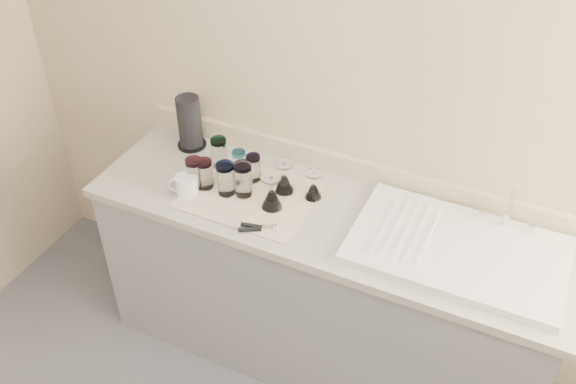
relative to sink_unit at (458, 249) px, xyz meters
The scene contains 17 objects.
room_envelope 1.47m from the sink_unit, 114.66° to the right, with size 3.54×3.50×2.52m.
counter_unit 0.72m from the sink_unit, behind, with size 2.06×0.62×0.90m.
sink_unit is the anchor object (origin of this frame).
dish_towel 0.89m from the sink_unit, behind, with size 0.55×0.42×0.01m, color silver.
tumbler_teal 1.12m from the sink_unit, behind, with size 0.07×0.07×0.14m.
tumbler_cyan 1.01m from the sink_unit, behind, with size 0.06×0.06×0.12m.
tumbler_purple 0.93m from the sink_unit, behind, with size 0.06×0.06×0.13m.
tumbler_magenta 1.10m from the sink_unit, behind, with size 0.07×0.07×0.14m.
tumbler_blue 1.00m from the sink_unit, behind, with size 0.08×0.08×0.15m.
tumbler_lavender 0.92m from the sink_unit, behind, with size 0.08×0.08×0.16m.
tumbler_extra 1.14m from the sink_unit, behind, with size 0.07×0.07×0.14m.
goblet_back_left 0.78m from the sink_unit, behind, with size 0.08×0.08×0.15m.
goblet_back_right 0.65m from the sink_unit, behind, with size 0.07×0.07×0.13m.
goblet_front_left 0.78m from the sink_unit, behind, with size 0.09×0.09×0.16m.
can_opener 0.79m from the sink_unit, 163.71° to the right, with size 0.15×0.09×0.02m.
white_mug 1.16m from the sink_unit, behind, with size 0.14×0.12×0.10m.
paper_towel_roll 1.35m from the sink_unit, behind, with size 0.14×0.14×0.26m.
Camera 1 is at (0.73, -0.71, 2.65)m, focal length 40.00 mm.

